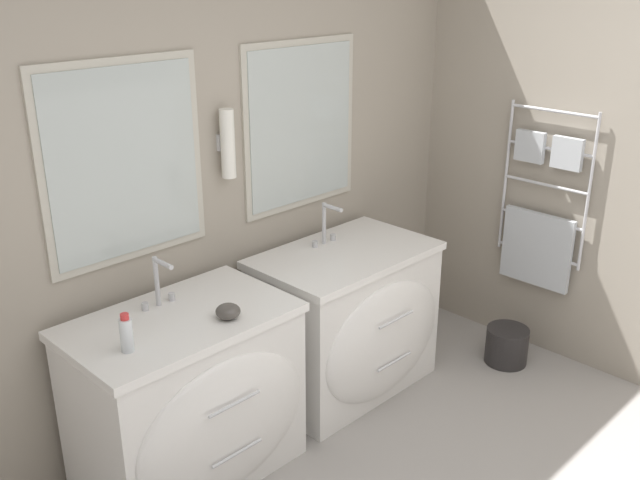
# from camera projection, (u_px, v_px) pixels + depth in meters

# --- Properties ---
(wall_back) EXTENTS (5.19, 0.15, 2.60)m
(wall_back) POSITION_uv_depth(u_px,v_px,m) (204.00, 173.00, 3.46)
(wall_back) COLOR #9E9384
(wall_back) RESTS_ON ground_plane
(wall_right) EXTENTS (0.13, 3.90, 2.60)m
(wall_right) POSITION_uv_depth(u_px,v_px,m) (589.00, 149.00, 3.95)
(wall_right) COLOR #9E9384
(wall_right) RESTS_ON ground_plane
(vanity_left) EXTENTS (0.99, 0.67, 0.82)m
(vanity_left) POSITION_uv_depth(u_px,v_px,m) (191.00, 399.00, 3.22)
(vanity_left) COLOR white
(vanity_left) RESTS_ON ground_plane
(vanity_right) EXTENTS (0.99, 0.67, 0.82)m
(vanity_right) POSITION_uv_depth(u_px,v_px,m) (350.00, 321.00, 3.92)
(vanity_right) COLOR white
(vanity_right) RESTS_ON ground_plane
(faucet_left) EXTENTS (0.17, 0.14, 0.23)m
(faucet_left) POSITION_uv_depth(u_px,v_px,m) (159.00, 282.00, 3.15)
(faucet_left) COLOR silver
(faucet_left) RESTS_ON vanity_left
(faucet_right) EXTENTS (0.17, 0.14, 0.23)m
(faucet_right) POSITION_uv_depth(u_px,v_px,m) (326.00, 224.00, 3.85)
(faucet_right) COLOR silver
(faucet_right) RESTS_ON vanity_right
(toiletry_bottle) EXTENTS (0.05, 0.05, 0.16)m
(toiletry_bottle) POSITION_uv_depth(u_px,v_px,m) (126.00, 334.00, 2.80)
(toiletry_bottle) COLOR silver
(toiletry_bottle) RESTS_ON vanity_left
(amenity_bowl) EXTENTS (0.11, 0.11, 0.07)m
(amenity_bowl) POSITION_uv_depth(u_px,v_px,m) (228.00, 311.00, 3.08)
(amenity_bowl) COLOR #4C4742
(amenity_bowl) RESTS_ON vanity_left
(waste_bin) EXTENTS (0.25, 0.25, 0.22)m
(waste_bin) POSITION_uv_depth(u_px,v_px,m) (507.00, 345.00, 4.28)
(waste_bin) COLOR #282626
(waste_bin) RESTS_ON ground_plane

